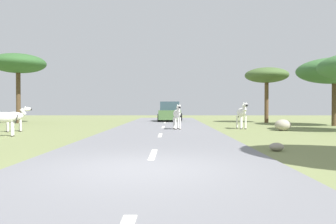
{
  "coord_description": "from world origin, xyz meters",
  "views": [
    {
      "loc": [
        0.61,
        -6.86,
        1.33
      ],
      "look_at": [
        0.46,
        12.79,
        1.02
      ],
      "focal_mm": 35.39,
      "sensor_mm": 36.0,
      "label": 1
    }
  ],
  "objects_px": {
    "zebra_0": "(177,114)",
    "zebra_1": "(16,116)",
    "tree_1": "(334,71)",
    "rock_1": "(277,147)",
    "tree_4": "(18,64)",
    "tree_2": "(267,76)",
    "rock_2": "(283,125)",
    "zebra_3": "(242,113)",
    "zebra_2": "(3,118)",
    "car_0": "(170,112)"
  },
  "relations": [
    {
      "from": "zebra_2",
      "to": "rock_2",
      "type": "height_order",
      "value": "zebra_2"
    },
    {
      "from": "tree_4",
      "to": "zebra_2",
      "type": "bearing_deg",
      "value": -68.01
    },
    {
      "from": "tree_2",
      "to": "rock_2",
      "type": "relative_size",
      "value": 5.23
    },
    {
      "from": "tree_1",
      "to": "tree_4",
      "type": "bearing_deg",
      "value": 171.48
    },
    {
      "from": "zebra_3",
      "to": "tree_4",
      "type": "relative_size",
      "value": 0.31
    },
    {
      "from": "tree_1",
      "to": "rock_2",
      "type": "bearing_deg",
      "value": -137.44
    },
    {
      "from": "zebra_3",
      "to": "tree_4",
      "type": "height_order",
      "value": "tree_4"
    },
    {
      "from": "zebra_1",
      "to": "tree_2",
      "type": "height_order",
      "value": "tree_2"
    },
    {
      "from": "zebra_1",
      "to": "tree_1",
      "type": "distance_m",
      "value": 20.71
    },
    {
      "from": "tree_4",
      "to": "rock_1",
      "type": "bearing_deg",
      "value": -47.22
    },
    {
      "from": "tree_2",
      "to": "zebra_1",
      "type": "bearing_deg",
      "value": -147.76
    },
    {
      "from": "zebra_1",
      "to": "tree_4",
      "type": "xyz_separation_m",
      "value": [
        -4.12,
        9.25,
        3.99
      ]
    },
    {
      "from": "zebra_0",
      "to": "tree_1",
      "type": "relative_size",
      "value": 0.3
    },
    {
      "from": "zebra_3",
      "to": "rock_1",
      "type": "bearing_deg",
      "value": 77.94
    },
    {
      "from": "car_0",
      "to": "tree_1",
      "type": "bearing_deg",
      "value": -25.94
    },
    {
      "from": "zebra_1",
      "to": "tree_1",
      "type": "relative_size",
      "value": 0.27
    },
    {
      "from": "tree_1",
      "to": "rock_1",
      "type": "xyz_separation_m",
      "value": [
        -8.24,
        -13.25,
        -3.7
      ]
    },
    {
      "from": "zebra_2",
      "to": "car_0",
      "type": "distance_m",
      "value": 16.7
    },
    {
      "from": "zebra_1",
      "to": "rock_2",
      "type": "bearing_deg",
      "value": 57.54
    },
    {
      "from": "zebra_2",
      "to": "tree_4",
      "type": "xyz_separation_m",
      "value": [
        -4.87,
        12.07,
        3.96
      ]
    },
    {
      "from": "zebra_3",
      "to": "zebra_1",
      "type": "bearing_deg",
      "value": 5.1
    },
    {
      "from": "zebra_2",
      "to": "tree_2",
      "type": "bearing_deg",
      "value": -64.17
    },
    {
      "from": "tree_1",
      "to": "rock_2",
      "type": "xyz_separation_m",
      "value": [
        -5.18,
        -4.75,
        -3.51
      ]
    },
    {
      "from": "rock_1",
      "to": "rock_2",
      "type": "distance_m",
      "value": 9.04
    },
    {
      "from": "tree_2",
      "to": "rock_1",
      "type": "height_order",
      "value": "tree_2"
    },
    {
      "from": "zebra_2",
      "to": "zebra_3",
      "type": "xyz_separation_m",
      "value": [
        11.78,
        5.23,
        0.13
      ]
    },
    {
      "from": "zebra_3",
      "to": "rock_2",
      "type": "distance_m",
      "value": 2.55
    },
    {
      "from": "zebra_1",
      "to": "zebra_0",
      "type": "bearing_deg",
      "value": 62.34
    },
    {
      "from": "zebra_3",
      "to": "car_0",
      "type": "distance_m",
      "value": 10.61
    },
    {
      "from": "zebra_2",
      "to": "tree_4",
      "type": "height_order",
      "value": "tree_4"
    },
    {
      "from": "zebra_3",
      "to": "tree_1",
      "type": "distance_m",
      "value": 8.36
    },
    {
      "from": "tree_2",
      "to": "tree_4",
      "type": "height_order",
      "value": "tree_4"
    },
    {
      "from": "tree_2",
      "to": "rock_2",
      "type": "bearing_deg",
      "value": -100.83
    },
    {
      "from": "zebra_0",
      "to": "zebra_1",
      "type": "xyz_separation_m",
      "value": [
        -8.62,
        -1.28,
        -0.09
      ]
    },
    {
      "from": "tree_4",
      "to": "rock_2",
      "type": "height_order",
      "value": "tree_4"
    },
    {
      "from": "zebra_3",
      "to": "tree_4",
      "type": "xyz_separation_m",
      "value": [
        -16.66,
        6.84,
        3.84
      ]
    },
    {
      "from": "zebra_1",
      "to": "tree_4",
      "type": "distance_m",
      "value": 10.88
    },
    {
      "from": "zebra_3",
      "to": "rock_1",
      "type": "height_order",
      "value": "zebra_3"
    },
    {
      "from": "zebra_3",
      "to": "rock_2",
      "type": "relative_size",
      "value": 1.96
    },
    {
      "from": "zebra_1",
      "to": "rock_1",
      "type": "distance_m",
      "value": 13.73
    },
    {
      "from": "tree_1",
      "to": "tree_2",
      "type": "height_order",
      "value": "tree_1"
    },
    {
      "from": "zebra_0",
      "to": "tree_1",
      "type": "xyz_separation_m",
      "value": [
        11.06,
        4.4,
        2.92
      ]
    },
    {
      "from": "zebra_0",
      "to": "zebra_1",
      "type": "relative_size",
      "value": 1.11
    },
    {
      "from": "zebra_1",
      "to": "tree_1",
      "type": "bearing_deg",
      "value": 69.98
    },
    {
      "from": "zebra_0",
      "to": "tree_2",
      "type": "bearing_deg",
      "value": -138.88
    },
    {
      "from": "zebra_0",
      "to": "zebra_1",
      "type": "height_order",
      "value": "zebra_0"
    },
    {
      "from": "tree_1",
      "to": "rock_2",
      "type": "distance_m",
      "value": 7.86
    },
    {
      "from": "tree_4",
      "to": "rock_2",
      "type": "xyz_separation_m",
      "value": [
        18.63,
        -8.32,
        -4.49
      ]
    },
    {
      "from": "car_0",
      "to": "tree_4",
      "type": "relative_size",
      "value": 0.79
    },
    {
      "from": "zebra_1",
      "to": "tree_4",
      "type": "height_order",
      "value": "tree_4"
    }
  ]
}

